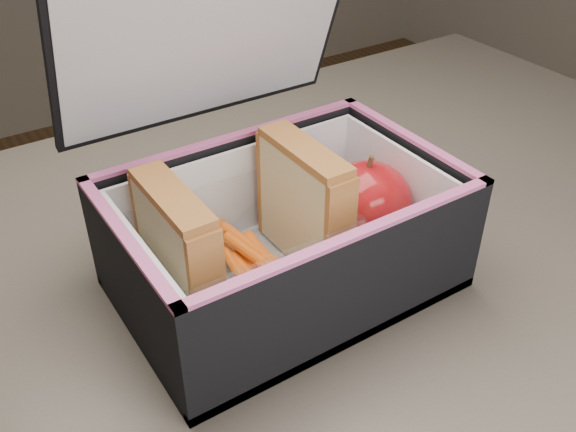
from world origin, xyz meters
name	(u,v)px	position (x,y,z in m)	size (l,w,h in m)	color
kitchen_table	(300,351)	(0.00, 0.00, 0.66)	(1.20, 0.80, 0.75)	#544B41
lunch_bag	(282,226)	(-0.01, 0.01, 0.81)	(0.28, 0.25, 0.28)	black
plastic_tub	(245,250)	(-0.05, 0.01, 0.80)	(0.17, 0.12, 0.07)	white
sandwich_left	(178,252)	(-0.11, 0.01, 0.82)	(0.03, 0.10, 0.11)	beige
sandwich_right	(304,204)	(0.01, 0.01, 0.82)	(0.03, 0.10, 0.11)	beige
carrot_sticks	(250,264)	(-0.05, 0.01, 0.78)	(0.04, 0.14, 0.03)	#E14F09
paper_napkin	(355,237)	(0.07, 0.01, 0.77)	(0.07, 0.08, 0.01)	white
red_apple	(367,202)	(0.07, 0.00, 0.81)	(0.10, 0.10, 0.09)	maroon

